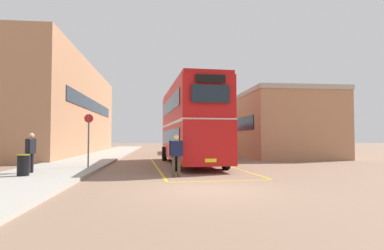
{
  "coord_description": "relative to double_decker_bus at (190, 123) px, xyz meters",
  "views": [
    {
      "loc": [
        -1.61,
        -9.87,
        1.64
      ],
      "look_at": [
        0.63,
        10.79,
        2.48
      ],
      "focal_mm": 29.34,
      "sensor_mm": 36.0,
      "label": 1
    }
  ],
  "objects": [
    {
      "name": "ground_plane",
      "position": [
        -0.35,
        5.14,
        -2.51
      ],
      "size": [
        135.6,
        135.6,
        0.0
      ],
      "primitive_type": "plane",
      "color": "#846651"
    },
    {
      "name": "pedestrian_boarding",
      "position": [
        -1.2,
        -6.03,
        -1.48
      ],
      "size": [
        0.59,
        0.29,
        1.76
      ],
      "color": "#473828",
      "rests_on": "ground"
    },
    {
      "name": "pedestrian_waiting_near",
      "position": [
        -7.35,
        -5.09,
        -1.39
      ],
      "size": [
        0.29,
        0.57,
        1.7
      ],
      "color": "black",
      "rests_on": "sidewalk_left"
    },
    {
      "name": "double_decker_bus",
      "position": [
        0.0,
        0.0,
        0.0
      ],
      "size": [
        3.37,
        10.93,
        4.75
      ],
      "color": "black",
      "rests_on": "ground"
    },
    {
      "name": "bus_stop_sign",
      "position": [
        -5.48,
        -2.7,
        -0.75
      ],
      "size": [
        0.44,
        0.08,
        2.7
      ],
      "color": "#4C4C51",
      "rests_on": "sidewalk_left"
    },
    {
      "name": "litter_bin",
      "position": [
        -7.23,
        -6.12,
        -1.95
      ],
      "size": [
        0.47,
        0.47,
        0.84
      ],
      "color": "black",
      "rests_on": "sidewalk_left"
    },
    {
      "name": "single_deck_bus",
      "position": [
        1.93,
        15.16,
        -0.88
      ],
      "size": [
        2.66,
        8.39,
        3.02
      ],
      "color": "black",
      "rests_on": "ground"
    },
    {
      "name": "brick_building_left",
      "position": [
        -11.79,
        13.17,
        1.87
      ],
      "size": [
        6.75,
        24.96,
        8.77
      ],
      "color": "#AD7A56",
      "rests_on": "ground"
    },
    {
      "name": "sidewalk_left",
      "position": [
        -6.85,
        7.54,
        -2.44
      ],
      "size": [
        4.0,
        57.6,
        0.14
      ],
      "primitive_type": "cube",
      "color": "#A39E93",
      "rests_on": "ground"
    },
    {
      "name": "depot_building_right",
      "position": [
        8.6,
        8.6,
        0.22
      ],
      "size": [
        7.02,
        13.41,
        5.46
      ],
      "color": "#AD7A56",
      "rests_on": "ground"
    },
    {
      "name": "bay_marking_yellow",
      "position": [
        0.06,
        -1.98,
        -2.51
      ],
      "size": [
        5.07,
        13.06,
        0.01
      ],
      "color": "gold",
      "rests_on": "ground"
    }
  ]
}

